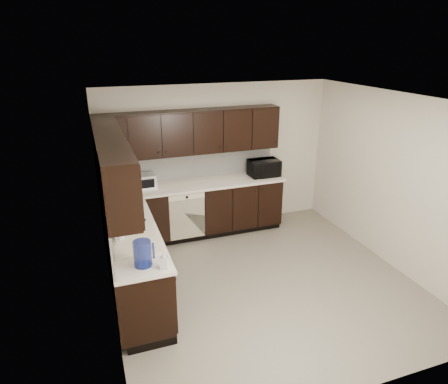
% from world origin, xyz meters
% --- Properties ---
extents(floor, '(4.00, 4.00, 0.00)m').
position_xyz_m(floor, '(0.00, 0.00, 0.00)').
color(floor, gray).
rests_on(floor, ground).
extents(ceiling, '(4.00, 4.00, 0.00)m').
position_xyz_m(ceiling, '(0.00, 0.00, 2.50)').
color(ceiling, white).
rests_on(ceiling, wall_back).
extents(wall_back, '(4.00, 0.02, 2.50)m').
position_xyz_m(wall_back, '(0.00, 2.00, 1.25)').
color(wall_back, beige).
rests_on(wall_back, floor).
extents(wall_left, '(0.02, 4.00, 2.50)m').
position_xyz_m(wall_left, '(-2.00, 0.00, 1.25)').
color(wall_left, beige).
rests_on(wall_left, floor).
extents(wall_right, '(0.02, 4.00, 2.50)m').
position_xyz_m(wall_right, '(2.00, 0.00, 1.25)').
color(wall_right, beige).
rests_on(wall_right, floor).
extents(wall_front, '(4.00, 0.02, 2.50)m').
position_xyz_m(wall_front, '(0.00, -2.00, 1.25)').
color(wall_front, beige).
rests_on(wall_front, floor).
extents(lower_cabinets, '(3.00, 2.80, 0.90)m').
position_xyz_m(lower_cabinets, '(-1.01, 1.11, 0.41)').
color(lower_cabinets, black).
rests_on(lower_cabinets, floor).
extents(countertop, '(3.03, 2.83, 0.04)m').
position_xyz_m(countertop, '(-1.01, 1.11, 0.92)').
color(countertop, white).
rests_on(countertop, lower_cabinets).
extents(backsplash, '(3.00, 2.80, 0.48)m').
position_xyz_m(backsplash, '(-1.22, 1.32, 1.18)').
color(backsplash, white).
rests_on(backsplash, countertop).
extents(upper_cabinets, '(3.00, 2.80, 0.70)m').
position_xyz_m(upper_cabinets, '(-1.10, 1.20, 1.77)').
color(upper_cabinets, black).
rests_on(upper_cabinets, wall_back).
extents(dishwasher, '(0.58, 0.04, 0.78)m').
position_xyz_m(dishwasher, '(-0.70, 1.41, 0.55)').
color(dishwasher, '#F2EAC6').
rests_on(dishwasher, lower_cabinets).
extents(sink, '(0.54, 0.82, 0.42)m').
position_xyz_m(sink, '(-1.68, -0.01, 0.88)').
color(sink, '#F2EAC6').
rests_on(sink, countertop).
extents(microwave, '(0.52, 0.35, 0.28)m').
position_xyz_m(microwave, '(0.75, 1.67, 1.08)').
color(microwave, black).
rests_on(microwave, countertop).
extents(soap_bottle_a, '(0.10, 0.10, 0.18)m').
position_xyz_m(soap_bottle_a, '(-1.48, -0.70, 1.03)').
color(soap_bottle_a, gray).
rests_on(soap_bottle_a, countertop).
extents(soap_bottle_b, '(0.12, 0.12, 0.27)m').
position_xyz_m(soap_bottle_b, '(-1.85, 0.08, 1.07)').
color(soap_bottle_b, gray).
rests_on(soap_bottle_b, countertop).
extents(toaster_oven, '(0.36, 0.28, 0.22)m').
position_xyz_m(toaster_oven, '(-1.30, 1.76, 1.05)').
color(toaster_oven, silver).
rests_on(toaster_oven, countertop).
extents(storage_bin, '(0.46, 0.37, 0.16)m').
position_xyz_m(storage_bin, '(-1.70, 0.84, 1.02)').
color(storage_bin, white).
rests_on(storage_bin, countertop).
extents(blue_pitcher, '(0.20, 0.20, 0.28)m').
position_xyz_m(blue_pitcher, '(-1.68, -0.58, 1.08)').
color(blue_pitcher, navy).
rests_on(blue_pitcher, countertop).
extents(teal_tumbler, '(0.10, 0.10, 0.19)m').
position_xyz_m(teal_tumbler, '(-1.51, 1.07, 1.03)').
color(teal_tumbler, '#0B7B6B').
rests_on(teal_tumbler, countertop).
extents(paper_towel_roll, '(0.15, 0.15, 0.30)m').
position_xyz_m(paper_towel_roll, '(-1.61, 1.35, 1.09)').
color(paper_towel_roll, silver).
rests_on(paper_towel_roll, countertop).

